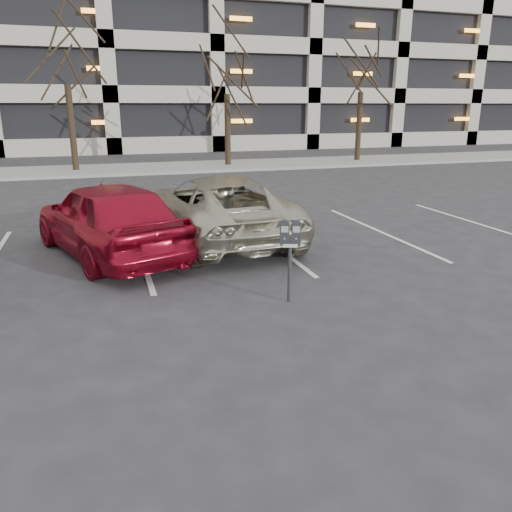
{
  "coord_description": "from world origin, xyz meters",
  "views": [
    {
      "loc": [
        -2.07,
        -7.79,
        2.89
      ],
      "look_at": [
        -0.13,
        -1.65,
        0.93
      ],
      "focal_mm": 35.0,
      "sensor_mm": 36.0,
      "label": 1
    }
  ],
  "objects": [
    {
      "name": "stall_lines",
      "position": [
        -1.4,
        2.3,
        0.01
      ],
      "size": [
        16.9,
        5.2,
        0.0
      ],
      "color": "silver",
      "rests_on": "ground"
    },
    {
      "name": "tree_b",
      "position": [
        -3.0,
        16.0,
        5.98
      ],
      "size": [
        3.64,
        3.64,
        8.28
      ],
      "color": "black",
      "rests_on": "ground"
    },
    {
      "name": "ground",
      "position": [
        0.0,
        0.0,
        0.0
      ],
      "size": [
        140.0,
        140.0,
        0.0
      ],
      "primitive_type": "plane",
      "color": "#28282B",
      "rests_on": "ground"
    },
    {
      "name": "sidewalk",
      "position": [
        0.0,
        16.0,
        0.06
      ],
      "size": [
        80.0,
        4.0,
        0.12
      ],
      "primitive_type": "cube",
      "color": "gray",
      "rests_on": "ground"
    },
    {
      "name": "tree_c",
      "position": [
        4.0,
        16.0,
        5.43
      ],
      "size": [
        3.31,
        3.31,
        7.51
      ],
      "color": "black",
      "rests_on": "ground"
    },
    {
      "name": "tree_d",
      "position": [
        11.0,
        16.0,
        5.64
      ],
      "size": [
        3.44,
        3.44,
        7.81
      ],
      "color": "black",
      "rests_on": "ground"
    },
    {
      "name": "car_red",
      "position": [
        -1.96,
        2.19,
        0.76
      ],
      "size": [
        3.2,
        4.83,
        1.53
      ],
      "primitive_type": "imported",
      "rotation": [
        0.0,
        0.0,
        3.48
      ],
      "color": "maroon",
      "rests_on": "ground"
    },
    {
      "name": "parking_garage",
      "position": [
        12.0,
        33.84,
        9.26
      ],
      "size": [
        52.0,
        20.0,
        19.0
      ],
      "color": "black",
      "rests_on": "ground"
    },
    {
      "name": "parking_meter",
      "position": [
        0.55,
        -1.15,
        0.96
      ],
      "size": [
        0.34,
        0.22,
        1.25
      ],
      "rotation": [
        0.0,
        0.0,
        -0.35
      ],
      "color": "black",
      "rests_on": "ground"
    },
    {
      "name": "suv_silver",
      "position": [
        0.4,
        2.81,
        0.72
      ],
      "size": [
        2.72,
        5.3,
        1.44
      ],
      "rotation": [
        0.0,
        0.0,
        3.21
      ],
      "color": "#B8B49D",
      "rests_on": "ground"
    }
  ]
}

